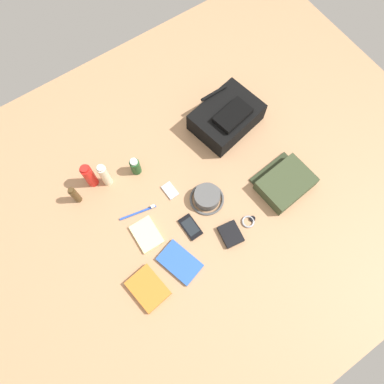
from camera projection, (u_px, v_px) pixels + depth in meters
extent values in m
cube|color=tan|center=(192.00, 196.00, 1.77)|extent=(2.64, 2.02, 0.02)
cube|color=black|center=(226.00, 117.00, 1.84)|extent=(0.37, 0.30, 0.12)
cube|color=black|center=(233.00, 115.00, 1.76)|extent=(0.20, 0.14, 0.03)
cylinder|color=black|center=(214.00, 93.00, 1.81)|extent=(0.15, 0.02, 0.02)
cube|color=#384228|center=(286.00, 184.00, 1.74)|extent=(0.27, 0.21, 0.07)
cube|color=#2C3520|center=(271.00, 170.00, 1.79)|extent=(0.25, 0.09, 0.01)
cylinder|color=#525252|center=(207.00, 197.00, 1.71)|extent=(0.13, 0.13, 0.06)
torus|color=#525252|center=(207.00, 199.00, 1.74)|extent=(0.17, 0.17, 0.01)
cylinder|color=#473319|center=(75.00, 195.00, 1.69)|extent=(0.03, 0.03, 0.12)
cylinder|color=#473319|center=(71.00, 190.00, 1.63)|extent=(0.03, 0.03, 0.01)
cylinder|color=red|center=(89.00, 176.00, 1.71)|extent=(0.05, 0.05, 0.16)
cylinder|color=red|center=(84.00, 169.00, 1.63)|extent=(0.04, 0.04, 0.01)
cylinder|color=beige|center=(105.00, 175.00, 1.70)|extent=(0.04, 0.04, 0.16)
cylinder|color=silver|center=(101.00, 168.00, 1.62)|extent=(0.03, 0.03, 0.01)
cylinder|color=#19471E|center=(135.00, 167.00, 1.76)|extent=(0.05, 0.05, 0.10)
cylinder|color=silver|center=(134.00, 162.00, 1.70)|extent=(0.04, 0.04, 0.01)
cube|color=orange|center=(148.00, 288.00, 1.58)|extent=(0.15, 0.19, 0.03)
cube|color=white|center=(148.00, 288.00, 1.59)|extent=(0.14, 0.18, 0.02)
cube|color=blue|center=(180.00, 262.00, 1.63)|extent=(0.17, 0.21, 0.02)
cube|color=white|center=(180.00, 262.00, 1.63)|extent=(0.16, 0.20, 0.01)
cube|color=black|center=(190.00, 227.00, 1.69)|extent=(0.07, 0.12, 0.01)
cube|color=black|center=(190.00, 227.00, 1.68)|extent=(0.05, 0.08, 0.00)
cube|color=#B7B7BC|center=(170.00, 191.00, 1.76)|extent=(0.06, 0.09, 0.01)
cylinder|color=silver|center=(172.00, 192.00, 1.75)|extent=(0.03, 0.03, 0.00)
torus|color=#99999E|center=(248.00, 222.00, 1.70)|extent=(0.06, 0.06, 0.01)
cylinder|color=black|center=(252.00, 219.00, 1.71)|extent=(0.03, 0.03, 0.01)
cylinder|color=blue|center=(138.00, 213.00, 1.72)|extent=(0.18, 0.05, 0.01)
cube|color=white|center=(153.00, 206.00, 1.72)|extent=(0.02, 0.02, 0.01)
cube|color=black|center=(231.00, 234.00, 1.67)|extent=(0.11, 0.12, 0.02)
cube|color=beige|center=(147.00, 234.00, 1.68)|extent=(0.12, 0.15, 0.02)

